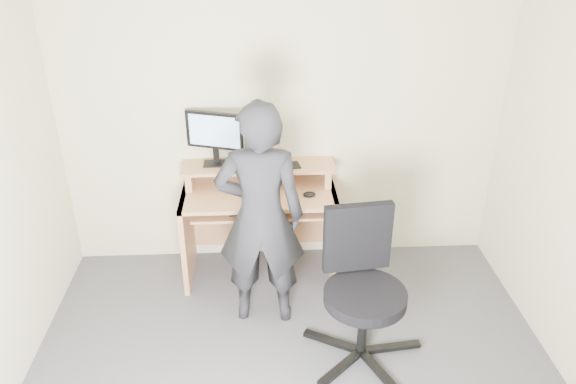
{
  "coord_description": "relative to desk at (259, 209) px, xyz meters",
  "views": [
    {
      "loc": [
        -0.18,
        -2.41,
        2.76
      ],
      "look_at": [
        0.0,
        1.05,
        0.95
      ],
      "focal_mm": 35.0,
      "sensor_mm": 36.0,
      "label": 1
    }
  ],
  "objects": [
    {
      "name": "monitor",
      "position": [
        -0.33,
        0.1,
        0.62
      ],
      "size": [
        0.44,
        0.17,
        0.43
      ],
      "rotation": [
        0.0,
        0.0,
        -0.32
      ],
      "color": "black",
      "rests_on": "desk"
    },
    {
      "name": "desk",
      "position": [
        0.0,
        0.0,
        0.0
      ],
      "size": [
        1.2,
        0.6,
        0.91
      ],
      "color": "tan",
      "rests_on": "ground"
    },
    {
      "name": "travel_mug",
      "position": [
        0.11,
        0.1,
        0.44
      ],
      "size": [
        0.09,
        0.09,
        0.16
      ],
      "primitive_type": "cylinder",
      "rotation": [
        0.0,
        0.0,
        -0.19
      ],
      "color": "silver",
      "rests_on": "desk"
    },
    {
      "name": "office_chair",
      "position": [
        0.66,
        -1.02,
        0.01
      ],
      "size": [
        0.8,
        0.81,
        1.02
      ],
      "rotation": [
        0.0,
        0.0,
        0.12
      ],
      "color": "black",
      "rests_on": "ground"
    },
    {
      "name": "back_wall",
      "position": [
        0.2,
        0.22,
        0.7
      ],
      "size": [
        3.5,
        0.02,
        2.5
      ],
      "primitive_type": "cube",
      "color": "beige",
      "rests_on": "ground"
    },
    {
      "name": "keyboard",
      "position": [
        -0.01,
        -0.17,
        0.12
      ],
      "size": [
        0.48,
        0.23,
        0.03
      ],
      "primitive_type": "cube",
      "rotation": [
        0.0,
        0.0,
        0.11
      ],
      "color": "black",
      "rests_on": "desk"
    },
    {
      "name": "smartphone",
      "position": [
        0.29,
        0.04,
        0.37
      ],
      "size": [
        0.09,
        0.14,
        0.01
      ],
      "primitive_type": "cube",
      "rotation": [
        0.0,
        0.0,
        0.17
      ],
      "color": "black",
      "rests_on": "desk"
    },
    {
      "name": "headphones",
      "position": [
        -0.12,
        0.12,
        0.37
      ],
      "size": [
        0.17,
        0.17,
        0.06
      ],
      "primitive_type": "torus",
      "rotation": [
        0.26,
        0.0,
        -0.13
      ],
      "color": "silver",
      "rests_on": "desk"
    },
    {
      "name": "mouse",
      "position": [
        0.38,
        -0.18,
        0.22
      ],
      "size": [
        0.11,
        0.08,
        0.04
      ],
      "primitive_type": "ellipsoid",
      "rotation": [
        0.0,
        0.0,
        0.15
      ],
      "color": "black",
      "rests_on": "desk"
    },
    {
      "name": "person",
      "position": [
        0.01,
        -0.62,
        0.29
      ],
      "size": [
        0.63,
        0.43,
        1.67
      ],
      "primitive_type": "imported",
      "rotation": [
        0.0,
        0.0,
        3.09
      ],
      "color": "black",
      "rests_on": "ground"
    },
    {
      "name": "charger",
      "position": [
        -0.18,
        0.0,
        0.38
      ],
      "size": [
        0.05,
        0.05,
        0.03
      ],
      "primitive_type": "cube",
      "rotation": [
        0.0,
        0.0,
        -0.15
      ],
      "color": "black",
      "rests_on": "desk"
    },
    {
      "name": "external_drive",
      "position": [
        -0.06,
        0.11,
        0.46
      ],
      "size": [
        0.1,
        0.14,
        0.2
      ],
      "primitive_type": "cube",
      "rotation": [
        0.0,
        0.0,
        0.21
      ],
      "color": "black",
      "rests_on": "desk"
    }
  ]
}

